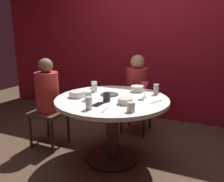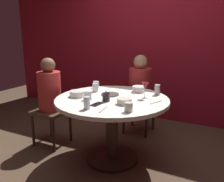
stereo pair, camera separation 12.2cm
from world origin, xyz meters
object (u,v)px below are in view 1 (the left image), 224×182
bowl_serving_large (125,101)px  cup_by_right_diner (89,103)px  seated_diner_back (137,85)px  dinner_plate (109,94)px  wine_glass (145,86)px  seated_diner_left (47,93)px  cup_near_candle (94,85)px  bowl_salad_center (138,89)px  dining_table (112,112)px  cup_by_left_diner (94,88)px  cell_phone (98,104)px  cup_far_edge (131,107)px  cup_center_front (88,96)px  cup_beside_wine (156,89)px  bowl_small_white (77,94)px  candle_holder (107,97)px

bowl_serving_large → cup_by_right_diner: 0.40m
seated_diner_back → dinner_plate: seated_diner_back is taller
wine_glass → bowl_serving_large: bearing=-110.7°
seated_diner_left → cup_near_candle: seated_diner_left is taller
seated_diner_left → bowl_salad_center: 1.13m
bowl_serving_large → cup_near_candle: bearing=142.0°
dining_table → cup_by_left_diner: size_ratio=12.63×
cell_phone → bowl_serving_large: (0.24, 0.14, 0.03)m
cup_far_edge → bowl_salad_center: bearing=103.5°
cup_center_front → cup_far_edge: cup_center_front is taller
bowl_salad_center → cup_beside_wine: bearing=-8.5°
dining_table → seated_diner_left: size_ratio=1.09×
seated_diner_back → cup_near_candle: seated_diner_back is taller
wine_glass → bowl_salad_center: bearing=124.0°
dining_table → seated_diner_back: size_ratio=1.09×
dining_table → cup_near_candle: size_ratio=14.33×
dining_table → bowl_small_white: size_ratio=7.08×
bowl_salad_center → cup_by_right_diner: bearing=-103.7°
cup_by_right_diner → cup_center_front: size_ratio=1.29×
cup_far_edge → cup_beside_wine: (0.06, 0.70, 0.02)m
cup_near_candle → cup_by_right_diner: (0.37, -0.79, 0.02)m
dinner_plate → cell_phone: (0.05, -0.39, -0.00)m
seated_diner_back → cup_by_right_diner: size_ratio=9.57×
seated_diner_left → cup_beside_wine: (1.29, 0.36, 0.10)m
seated_diner_left → wine_glass: (1.21, 0.16, 0.17)m
wine_glass → dinner_plate: bearing=-172.1°
seated_diner_left → cup_by_right_diner: seated_diner_left is taller
candle_holder → cup_center_front: candle_holder is taller
seated_diner_back → wine_glass: (0.32, -0.72, 0.16)m
cup_beside_wine → cup_center_front: bearing=-138.0°
bowl_salad_center → cup_by_right_diner: cup_by_right_diner is taller
cup_center_front → cup_beside_wine: (0.60, 0.54, 0.01)m
cup_center_front → bowl_salad_center: bearing=57.8°
cell_phone → bowl_small_white: bearing=-20.9°
dining_table → wine_glass: bearing=26.6°
cup_center_front → candle_holder: bearing=12.3°
cell_phone → cup_beside_wine: size_ratio=1.17×
seated_diner_left → cup_by_right_diner: (0.85, -0.45, 0.10)m
cup_near_candle → cup_beside_wine: bearing=1.3°
seated_diner_back → wine_glass: seated_diner_back is taller
candle_holder → bowl_serving_large: bearing=-0.8°
bowl_salad_center → cup_near_candle: 0.57m
dining_table → bowl_salad_center: bowl_salad_center is taller
cup_center_front → cup_far_edge: (0.54, -0.16, -0.00)m
seated_diner_back → cup_far_edge: size_ratio=12.87×
cell_phone → cup_by_left_diner: cup_by_left_diner is taller
wine_glass → cell_phone: 0.58m
cup_near_candle → cup_far_edge: 1.01m
wine_glass → bowl_salad_center: size_ratio=1.10×
bowl_small_white → cup_near_candle: size_ratio=2.02×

